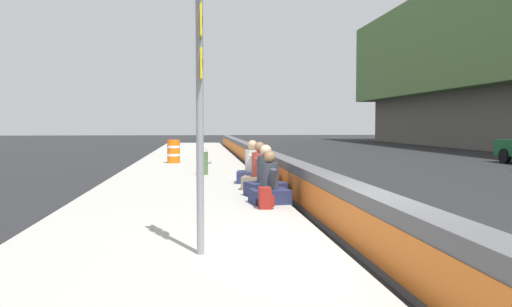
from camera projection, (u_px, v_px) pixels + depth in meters
The scene contains 11 objects.
ground_plane at pixel (373, 257), 6.97m from camera, with size 160.00×160.00×0.00m, color #232326.
sidewalk_strip at pixel (167, 257), 6.68m from camera, with size 80.00×4.40×0.14m, color #A8A59E.
jersey_barrier at pixel (374, 225), 6.95m from camera, with size 76.00×0.45×0.85m.
route_sign_post at pixel (200, 82), 6.46m from camera, with size 0.44×0.09×3.60m.
fire_hydrant at pixel (204, 160), 16.91m from camera, with size 0.26×0.46×0.88m.
seated_person_foreground at pixel (270, 187), 10.78m from camera, with size 0.74×0.83×1.05m.
seated_person_middle at pixel (266, 180), 11.85m from camera, with size 0.88×0.96×1.14m.
seated_person_rear at pixel (260, 174), 13.18m from camera, with size 0.88×0.97×1.15m.
seated_person_far at pixel (252, 169), 14.58m from camera, with size 0.80×0.91×1.16m.
backpack at pixel (265, 198), 10.12m from camera, with size 0.32×0.28×0.40m.
construction_barrel at pixel (174, 151), 22.02m from camera, with size 0.54×0.54×0.95m.
Camera 1 is at (-6.68, 2.25, 1.72)m, focal length 37.75 mm.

